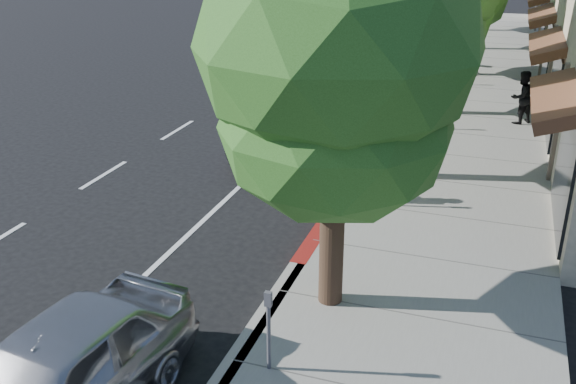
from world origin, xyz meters
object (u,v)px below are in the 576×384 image
at_px(bicycle, 278,164).
at_px(white_pickup, 396,60).
at_px(near_car_a, 55,380).
at_px(dark_sedan, 351,96).
at_px(street_tree_0, 337,55).
at_px(silver_suv, 295,122).
at_px(dark_suv_far, 400,29).
at_px(pedestrian, 522,97).
at_px(cyclist, 310,165).

relative_size(bicycle, white_pickup, 0.34).
bearing_deg(near_car_a, dark_sedan, 96.10).
xyz_separation_m(bicycle, white_pickup, (0.77, 12.00, 0.31)).
bearing_deg(dark_sedan, street_tree_0, -83.69).
bearing_deg(silver_suv, white_pickup, 80.47).
bearing_deg(bicycle, dark_suv_far, 5.08).
xyz_separation_m(street_tree_0, dark_sedan, (-2.33, 11.00, -3.52)).
height_order(near_car_a, pedestrian, pedestrian).
bearing_deg(white_pickup, dark_suv_far, 105.88).
height_order(white_pickup, near_car_a, white_pickup).
relative_size(cyclist, dark_sedan, 0.42).
xyz_separation_m(dark_sedan, near_car_a, (-0.21, -14.79, 0.01)).
distance_m(cyclist, pedestrian, 8.87).
distance_m(cyclist, near_car_a, 7.89).
relative_size(bicycle, dark_sedan, 0.41).
relative_size(bicycle, near_car_a, 0.42).
relative_size(near_car_a, pedestrian, 2.67).
height_order(dark_suv_far, pedestrian, pedestrian).
bearing_deg(dark_sedan, silver_suv, -108.06).
relative_size(silver_suv, near_car_a, 1.29).
distance_m(street_tree_0, bicycle, 6.82).
xyz_separation_m(cyclist, near_car_a, (-0.94, -7.83, -0.19)).
height_order(silver_suv, near_car_a, silver_suv).
bearing_deg(bicycle, cyclist, -127.07).
bearing_deg(white_pickup, bicycle, -86.05).
xyz_separation_m(street_tree_0, silver_suv, (-3.10, 7.50, -3.47)).
bearing_deg(dark_sedan, cyclist, -89.66).
bearing_deg(silver_suv, cyclist, -69.06).
bearing_deg(cyclist, pedestrian, -28.69).
distance_m(dark_suv_far, pedestrian, 14.64).
xyz_separation_m(silver_suv, white_pickup, (1.17, 9.50, -0.00)).
height_order(cyclist, bicycle, cyclist).
distance_m(bicycle, white_pickup, 12.03).
relative_size(silver_suv, pedestrian, 3.46).
distance_m(near_car_a, pedestrian, 16.40).
xyz_separation_m(bicycle, near_car_a, (0.16, -8.79, 0.27)).
distance_m(bicycle, dark_suv_far, 20.04).
relative_size(dark_suv_far, pedestrian, 2.68).
distance_m(silver_suv, near_car_a, 11.30).
distance_m(street_tree_0, pedestrian, 12.48).
xyz_separation_m(bicycle, dark_sedan, (0.37, 6.00, 0.25)).
bearing_deg(dark_suv_far, cyclist, -81.91).
xyz_separation_m(silver_suv, dark_suv_far, (0.00, 17.54, -0.04)).
bearing_deg(white_pickup, street_tree_0, -75.91).
bearing_deg(silver_suv, near_car_a, -89.68).
bearing_deg(street_tree_0, silver_suv, 112.46).
bearing_deg(white_pickup, cyclist, -80.92).
relative_size(street_tree_0, pedestrian, 4.20).
bearing_deg(cyclist, bicycle, 50.76).
relative_size(street_tree_0, dark_suv_far, 1.57).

